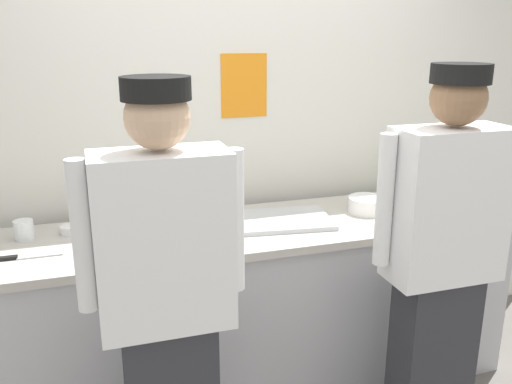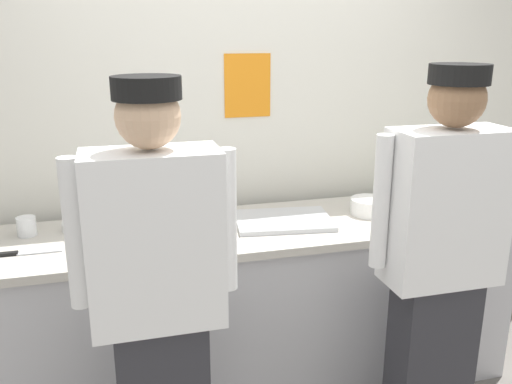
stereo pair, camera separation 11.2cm
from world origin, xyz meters
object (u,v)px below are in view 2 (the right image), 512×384
Objects in this scene: plate_stack_front at (430,207)px; ramekin_red_sauce at (93,250)px; squeeze_bottle_secondary at (424,184)px; deli_cup at (27,226)px; sheet_tray at (283,220)px; mixing_bowl_steel at (158,228)px; chef_center at (440,258)px; plate_stack_rear at (370,206)px; squeeze_bottle_primary at (459,189)px; chefs_knife at (24,253)px; ramekin_orange_sauce at (90,234)px; ramekin_green_sauce at (72,226)px; chef_near_left at (158,296)px.

plate_stack_front is 1.76m from ramekin_red_sauce.
deli_cup is at bearing -179.81° from squeeze_bottle_secondary.
mixing_bowl_steel is at bearing -175.61° from sheet_tray.
sheet_tray is at bearing 176.96° from plate_stack_front.
chef_center is 8.48× the size of plate_stack_rear.
squeeze_bottle_primary reaches higher than chefs_knife.
sheet_tray is 1.25m from deli_cup.
squeeze_bottle_secondary is at bearing 18.36° from plate_stack_rear.
ramekin_red_sauce is at bearing -168.90° from sheet_tray.
sheet_tray is at bearing 128.36° from chef_center.
chefs_knife is at bearing -156.26° from ramekin_orange_sauce.
deli_cup reaches higher than ramekin_green_sauce.
deli_cup is at bearing 162.14° from mixing_bowl_steel.
ramekin_orange_sauce reaches higher than chefs_knife.
chef_near_left reaches higher than ramekin_red_sauce.
deli_cup is at bearing 173.28° from sheet_tray.
plate_stack_front reaches higher than ramekin_green_sauce.
chef_center is at bearing -51.64° from sheet_tray.
mixing_bowl_steel is at bearing -176.73° from squeeze_bottle_primary.
ramekin_green_sauce is (-1.94, 0.01, -0.08)m from squeeze_bottle_secondary.
chef_center is 18.46× the size of ramekin_green_sauce.
ramekin_orange_sauce is (-0.95, 0.03, 0.01)m from sheet_tray.
mixing_bowl_steel reaches higher than plate_stack_front.
ramekin_orange_sauce is at bearing 110.58° from chef_near_left.
plate_stack_rear is 1.73m from chefs_knife.
squeeze_bottle_primary is at bearing 21.09° from plate_stack_front.
squeeze_bottle_primary reaches higher than ramekin_green_sauce.
plate_stack_rear is (-0.33, 0.06, 0.01)m from plate_stack_front.
ramekin_red_sauce is (-0.94, -0.18, 0.01)m from sheet_tray.
chef_center reaches higher than mixing_bowl_steel.
ramekin_green_sauce reaches higher than chefs_knife.
sheet_tray is 1.76× the size of chefs_knife.
chef_center is at bearing -118.41° from plate_stack_front.
plate_stack_front is 2.05m from chefs_knife.
chef_center reaches higher than squeeze_bottle_secondary.
plate_stack_rear is 0.57m from squeeze_bottle_primary.
ramekin_red_sauce is (-2.00, -0.23, -0.07)m from squeeze_bottle_primary.
mixing_bowl_steel reaches higher than sheet_tray.
ramekin_red_sauce reaches higher than sheet_tray.
ramekin_orange_sauce is 0.31m from chefs_knife.
mixing_bowl_steel is 1.42× the size of chefs_knife.
squeeze_bottle_secondary is (1.60, 0.81, 0.10)m from chef_near_left.
squeeze_bottle_primary is at bearing 3.58° from chefs_knife.
squeeze_bottle_secondary is at bearing -0.21° from ramekin_green_sauce.
squeeze_bottle_secondary is at bearing 0.19° from deli_cup.
squeeze_bottle_secondary is (-0.16, 0.11, 0.01)m from squeeze_bottle_primary.
squeeze_bottle_primary is 2.30m from chefs_knife.
squeeze_bottle_secondary reaches higher than deli_cup.
ramekin_green_sauce is (-1.04, 0.16, 0.01)m from sheet_tray.
sheet_tray is 5.26× the size of deli_cup.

